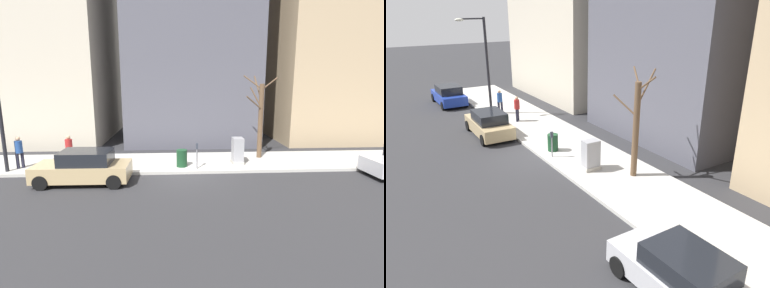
{
  "view_description": "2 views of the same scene",
  "coord_description": "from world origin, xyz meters",
  "views": [
    {
      "loc": [
        -14.33,
        0.4,
        4.56
      ],
      "look_at": [
        1.76,
        -0.56,
        1.18
      ],
      "focal_mm": 28.0,
      "sensor_mm": 36.0,
      "label": 1
    },
    {
      "loc": [
        -7.6,
        -16.46,
        7.51
      ],
      "look_at": [
        0.32,
        -3.48,
        1.76
      ],
      "focal_mm": 35.0,
      "sensor_mm": 36.0,
      "label": 2
    }
  ],
  "objects": [
    {
      "name": "parked_car_blue",
      "position": [
        -1.28,
        13.35,
        0.74
      ],
      "size": [
        1.98,
        4.23,
        1.52
      ],
      "rotation": [
        0.0,
        0.0,
        0.02
      ],
      "color": "#1E389E",
      "rests_on": "ground"
    },
    {
      "name": "sidewalk",
      "position": [
        2.0,
        0.0,
        0.07
      ],
      "size": [
        4.0,
        36.0,
        0.15
      ],
      "primitive_type": "cube",
      "color": "#B2AFA8",
      "rests_on": "ground"
    },
    {
      "name": "utility_box",
      "position": [
        1.3,
        -3.01,
        0.85
      ],
      "size": [
        0.83,
        0.61,
        1.43
      ],
      "color": "#A8A399",
      "rests_on": "sidewalk"
    },
    {
      "name": "streetlamp",
      "position": [
        0.28,
        8.76,
        4.02
      ],
      "size": [
        1.97,
        0.32,
        6.5
      ],
      "color": "black",
      "rests_on": "sidewalk"
    },
    {
      "name": "trash_bin",
      "position": [
        0.9,
        0.03,
        0.6
      ],
      "size": [
        0.56,
        0.56,
        0.9
      ],
      "primitive_type": "cylinder",
      "color": "#14381E",
      "rests_on": "sidewalk"
    },
    {
      "name": "pedestrian_near_meter",
      "position": [
        1.38,
        5.95,
        1.09
      ],
      "size": [
        0.36,
        0.36,
        1.66
      ],
      "rotation": [
        0.0,
        0.0,
        0.91
      ],
      "color": "#1E1E2D",
      "rests_on": "sidewalk"
    },
    {
      "name": "parked_car_silver",
      "position": [
        -1.05,
        -11.05,
        0.74
      ],
      "size": [
        2.01,
        4.24,
        1.52
      ],
      "rotation": [
        0.0,
        0.0,
        0.02
      ],
      "color": "#B7B7BC",
      "rests_on": "ground"
    },
    {
      "name": "bare_tree",
      "position": [
        2.62,
        -4.56,
        2.49
      ],
      "size": [
        1.67,
        1.92,
        4.77
      ],
      "color": "brown",
      "rests_on": "sidewalk"
    },
    {
      "name": "ground_plane",
      "position": [
        0.0,
        0.0,
        0.0
      ],
      "size": [
        120.0,
        120.0,
        0.0
      ],
      "primitive_type": "plane",
      "color": "#2B2B2D"
    },
    {
      "name": "pedestrian_midblock",
      "position": [
        1.09,
        8.37,
        1.09
      ],
      "size": [
        0.36,
        0.36,
        1.66
      ],
      "rotation": [
        0.0,
        0.0,
        2.33
      ],
      "color": "#1E1E2D",
      "rests_on": "sidewalk"
    },
    {
      "name": "parking_meter",
      "position": [
        0.45,
        -0.74,
        0.98
      ],
      "size": [
        0.14,
        0.1,
        1.35
      ],
      "color": "slate",
      "rests_on": "sidewalk"
    },
    {
      "name": "parked_car_tan",
      "position": [
        -1.04,
        4.51,
        0.74
      ],
      "size": [
        1.98,
        4.23,
        1.52
      ],
      "rotation": [
        0.0,
        0.0,
        -0.02
      ],
      "color": "tan",
      "rests_on": "ground"
    }
  ]
}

